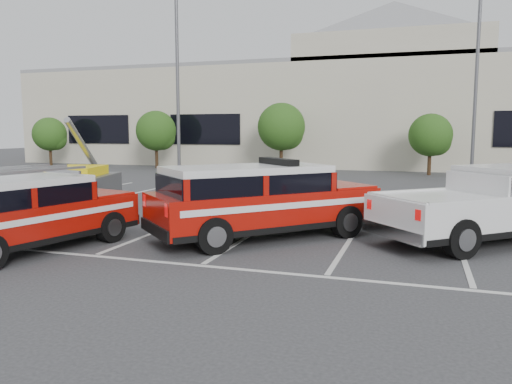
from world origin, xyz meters
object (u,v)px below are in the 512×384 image
(tree_mid_left, at_px, (283,128))
(convention_building, at_px, (370,109))
(tree_far_left, at_px, (51,135))
(ladder_suv, at_px, (27,218))
(light_pole_mid, at_px, (476,86))
(tree_left, at_px, (157,132))
(white_pickup, at_px, (493,212))
(fire_chief_suv, at_px, (262,206))
(tree_mid_right, at_px, (432,137))
(utility_rig, at_px, (75,188))
(light_pole_left, at_px, (178,87))

(tree_mid_left, bearing_deg, convention_building, 62.60)
(tree_far_left, xyz_separation_m, ladder_suv, (20.43, -24.98, -1.70))
(light_pole_mid, bearing_deg, tree_left, 164.57)
(white_pickup, bearing_deg, light_pole_mid, 135.60)
(tree_left, bearing_deg, fire_chief_suv, -54.95)
(tree_mid_right, height_order, white_pickup, tree_mid_right)
(tree_left, distance_m, utility_rig, 19.50)
(light_pole_mid, xyz_separation_m, fire_chief_suv, (-6.59, -15.79, -4.31))
(fire_chief_suv, bearing_deg, tree_mid_right, 121.68)
(convention_building, bearing_deg, utility_rig, -106.96)
(white_pickup, xyz_separation_m, ladder_suv, (-10.72, -4.61, 0.02))
(light_pole_left, bearing_deg, tree_left, 124.52)
(convention_building, relative_size, fire_chief_suv, 10.15)
(convention_building, distance_m, light_pole_mid, 17.27)
(tree_mid_right, height_order, ladder_suv, tree_mid_right)
(tree_left, height_order, ladder_suv, tree_left)
(tree_left, height_order, light_pole_mid, light_pole_mid)
(tree_mid_right, relative_size, white_pickup, 0.64)
(tree_mid_left, relative_size, fire_chief_suv, 0.82)
(tree_far_left, relative_size, light_pole_mid, 0.39)
(light_pole_left, height_order, ladder_suv, light_pole_left)
(utility_rig, bearing_deg, convention_building, 57.46)
(light_pole_left, relative_size, light_pole_mid, 1.00)
(light_pole_mid, xyz_separation_m, ladder_suv, (-11.48, -18.93, -4.38))
(tree_far_left, height_order, fire_chief_suv, tree_far_left)
(light_pole_left, bearing_deg, utility_rig, -92.63)
(tree_left, height_order, utility_rig, tree_left)
(tree_mid_left, height_order, fire_chief_suv, tree_mid_left)
(convention_building, xyz_separation_m, tree_mid_right, (4.91, -9.82, -2.22))
(utility_rig, bearing_deg, ladder_suv, -75.48)
(convention_building, height_order, ladder_suv, convention_building)
(convention_building, height_order, tree_mid_right, convention_building)
(tree_mid_right, distance_m, utility_rig, 22.75)
(tree_left, bearing_deg, utility_rig, -70.30)
(tree_far_left, bearing_deg, light_pole_mid, -10.73)
(tree_mid_left, bearing_deg, tree_left, -180.00)
(tree_mid_right, height_order, light_pole_left, light_pole_left)
(convention_building, height_order, light_pole_left, convention_building)
(tree_far_left, distance_m, tree_left, 10.00)
(tree_left, xyz_separation_m, light_pole_mid, (21.91, -6.05, 2.41))
(light_pole_mid, relative_size, utility_rig, 2.29)
(light_pole_mid, bearing_deg, ladder_suv, -121.23)
(tree_far_left, bearing_deg, ladder_suv, -50.71)
(light_pole_mid, distance_m, utility_rig, 20.14)
(tree_mid_right, xyz_separation_m, light_pole_mid, (1.91, -6.05, 2.68))
(tree_mid_right, relative_size, utility_rig, 0.89)
(fire_chief_suv, bearing_deg, convention_building, 134.20)
(tree_far_left, relative_size, tree_mid_right, 1.00)
(light_pole_left, xyz_separation_m, ladder_suv, (3.52, -14.93, -4.38))
(tree_far_left, height_order, tree_mid_right, same)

